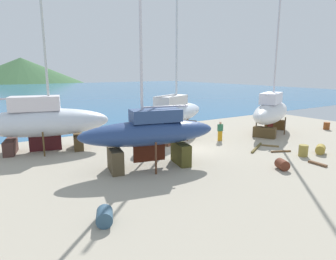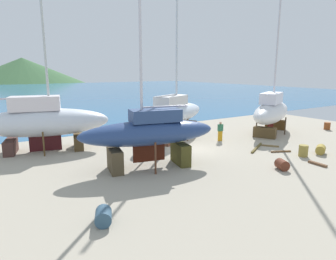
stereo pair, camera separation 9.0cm
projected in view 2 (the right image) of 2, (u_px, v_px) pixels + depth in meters
ground_plane at (203, 153)px, 21.67m from camera, size 44.40×44.40×0.00m
sea_water at (39, 93)px, 79.76m from camera, size 167.61×118.36×0.01m
headland_hill at (24, 82)px, 154.92m from camera, size 118.63×118.63×25.16m
sailboat_mid_port at (271, 111)px, 28.16m from camera, size 9.46×6.34×17.14m
sailboat_large_starboard at (174, 113)px, 25.67m from camera, size 9.42×6.46×15.29m
sailboat_far_slipway at (149, 133)px, 18.09m from camera, size 8.89×4.16×15.10m
sailboat_small_center at (43, 121)px, 21.89m from camera, size 9.95×5.04×15.99m
worker at (220, 131)px, 25.31m from camera, size 0.46×0.27×1.68m
barrel_blue_faded at (103, 216)px, 11.62m from camera, size 0.93×1.05×0.66m
barrel_ochre at (321, 149)px, 21.46m from camera, size 1.13×1.00×0.65m
barrel_tipped_right at (327, 126)px, 30.23m from camera, size 0.83×0.83×0.75m
barrel_rust_far at (282, 165)px, 18.02m from camera, size 0.90×0.97×0.64m
barrel_by_slipway at (303, 151)px, 20.79m from camera, size 0.89×0.89×0.82m
timber_short_skew at (270, 146)px, 23.57m from camera, size 1.00×1.20×0.10m
timber_plank_near at (281, 151)px, 21.93m from camera, size 1.50×0.78×0.11m
timber_long_fore at (257, 148)px, 22.92m from camera, size 2.82×1.63×0.13m
timber_plank_far at (318, 164)px, 18.96m from camera, size 0.31×1.24×0.14m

